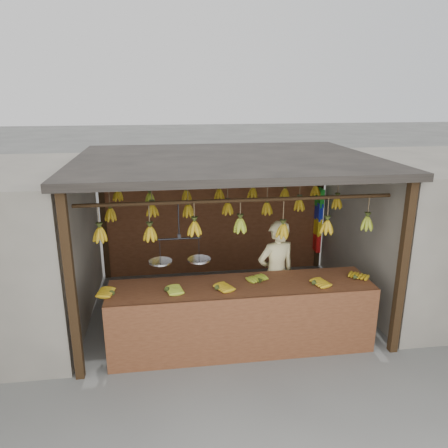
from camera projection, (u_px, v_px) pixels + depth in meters
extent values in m
plane|color=#5B5B57|center=(227.00, 307.00, 6.95)|extent=(80.00, 80.00, 0.00)
cube|color=black|center=(71.00, 290.00, 4.92)|extent=(0.10, 0.10, 2.30)
cube|color=black|center=(402.00, 270.00, 5.46)|extent=(0.10, 0.10, 2.30)
cube|color=black|center=(103.00, 217.00, 7.77)|extent=(0.10, 0.10, 2.30)
cube|color=black|center=(319.00, 209.00, 8.30)|extent=(0.10, 0.10, 2.30)
cube|color=black|center=(227.00, 160.00, 6.26)|extent=(4.30, 3.30, 0.10)
cylinder|color=black|center=(239.00, 200.00, 5.42)|extent=(4.00, 0.05, 0.05)
cylinder|color=black|center=(227.00, 184.00, 6.37)|extent=(4.00, 0.05, 0.05)
cylinder|color=black|center=(218.00, 172.00, 7.31)|extent=(4.00, 0.05, 0.05)
cube|color=#59301A|center=(215.00, 226.00, 8.11)|extent=(4.00, 0.06, 1.80)
cube|color=slate|center=(445.00, 229.00, 7.10)|extent=(3.00, 3.00, 2.30)
cube|color=#59301A|center=(241.00, 287.00, 5.66)|extent=(3.43, 0.76, 0.08)
cube|color=#59301A|center=(246.00, 331.00, 5.42)|extent=(3.43, 0.04, 0.90)
cube|color=black|center=(114.00, 341.00, 5.26)|extent=(0.07, 0.07, 0.82)
cube|color=black|center=(367.00, 322.00, 5.70)|extent=(0.07, 0.07, 0.82)
cube|color=black|center=(119.00, 315.00, 5.89)|extent=(0.07, 0.07, 0.82)
cube|color=black|center=(346.00, 299.00, 6.32)|extent=(0.07, 0.07, 0.82)
ellipsoid|color=#B18912|center=(113.00, 292.00, 5.36)|extent=(0.27, 0.22, 0.06)
ellipsoid|color=#92A523|center=(168.00, 291.00, 5.40)|extent=(0.27, 0.22, 0.06)
ellipsoid|color=#B18912|center=(218.00, 289.00, 5.46)|extent=(0.30, 0.27, 0.06)
ellipsoid|color=#92A523|center=(261.00, 281.00, 5.69)|extent=(0.26, 0.29, 0.06)
ellipsoid|color=#B18912|center=(315.00, 284.00, 5.60)|extent=(0.28, 0.24, 0.06)
ellipsoid|color=#B18912|center=(356.00, 278.00, 5.78)|extent=(0.29, 0.30, 0.06)
ellipsoid|color=#B18912|center=(100.00, 235.00, 5.30)|extent=(0.16, 0.16, 0.28)
ellipsoid|color=#B18912|center=(150.00, 234.00, 5.42)|extent=(0.16, 0.16, 0.28)
ellipsoid|color=#B18912|center=(194.00, 228.00, 5.40)|extent=(0.16, 0.16, 0.28)
ellipsoid|color=#92A523|center=(240.00, 226.00, 5.52)|extent=(0.16, 0.16, 0.28)
ellipsoid|color=#B18912|center=(283.00, 231.00, 5.67)|extent=(0.16, 0.16, 0.28)
ellipsoid|color=#B18912|center=(327.00, 227.00, 5.65)|extent=(0.16, 0.16, 0.28)
ellipsoid|color=#92A523|center=(367.00, 223.00, 5.79)|extent=(0.16, 0.16, 0.28)
ellipsoid|color=#B18912|center=(111.00, 215.00, 6.24)|extent=(0.16, 0.16, 0.28)
ellipsoid|color=#B18912|center=(152.00, 210.00, 6.34)|extent=(0.16, 0.16, 0.28)
ellipsoid|color=#B18912|center=(188.00, 211.00, 6.40)|extent=(0.16, 0.16, 0.28)
ellipsoid|color=#B18912|center=(228.00, 208.00, 6.51)|extent=(0.16, 0.16, 0.28)
ellipsoid|color=#B18912|center=(267.00, 209.00, 6.53)|extent=(0.16, 0.16, 0.28)
ellipsoid|color=#B18912|center=(299.00, 205.00, 6.67)|extent=(0.16, 0.16, 0.28)
ellipsoid|color=#B18912|center=(337.00, 203.00, 6.73)|extent=(0.16, 0.16, 0.28)
ellipsoid|color=#B18912|center=(118.00, 195.00, 7.15)|extent=(0.16, 0.16, 0.28)
ellipsoid|color=#92A523|center=(150.00, 199.00, 7.27)|extent=(0.16, 0.16, 0.28)
ellipsoid|color=#B18912|center=(187.00, 196.00, 7.36)|extent=(0.16, 0.16, 0.28)
ellipsoid|color=#B18912|center=(219.00, 194.00, 7.45)|extent=(0.16, 0.16, 0.28)
ellipsoid|color=#B18912|center=(253.00, 193.00, 7.55)|extent=(0.16, 0.16, 0.28)
ellipsoid|color=#B18912|center=(285.00, 194.00, 7.60)|extent=(0.16, 0.16, 0.28)
ellipsoid|color=#B18912|center=(315.00, 191.00, 7.65)|extent=(0.16, 0.16, 0.28)
cylinder|color=black|center=(179.00, 221.00, 5.39)|extent=(0.02, 0.02, 0.47)
cylinder|color=black|center=(179.00, 239.00, 5.45)|extent=(0.53, 0.03, 0.02)
cylinder|color=silver|center=(161.00, 262.00, 5.51)|extent=(0.29, 0.29, 0.02)
cylinder|color=silver|center=(199.00, 260.00, 5.58)|extent=(0.29, 0.29, 0.02)
imported|color=beige|center=(276.00, 274.00, 6.23)|extent=(0.66, 0.52, 1.59)
cube|color=#199926|center=(320.00, 197.00, 8.08)|extent=(0.08, 0.26, 0.34)
cube|color=#1426BF|center=(319.00, 211.00, 8.15)|extent=(0.08, 0.26, 0.34)
cube|color=yellow|center=(318.00, 226.00, 8.24)|extent=(0.08, 0.26, 0.34)
cube|color=red|center=(317.00, 242.00, 8.33)|extent=(0.08, 0.26, 0.34)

